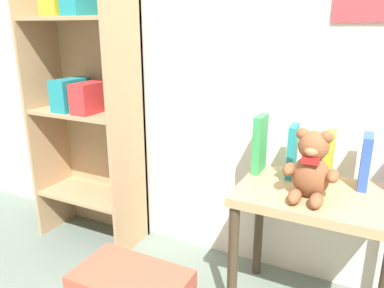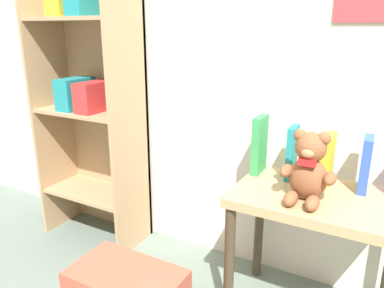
# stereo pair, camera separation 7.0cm
# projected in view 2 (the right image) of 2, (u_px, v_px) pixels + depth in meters

# --- Properties ---
(bookshelf_side) EXTENTS (0.55, 0.29, 1.42)m
(bookshelf_side) POSITION_uv_depth(u_px,v_px,m) (92.00, 95.00, 1.95)
(bookshelf_side) COLOR tan
(bookshelf_side) RESTS_ON ground_plane
(display_table) EXTENTS (0.60, 0.40, 0.54)m
(display_table) POSITION_uv_depth(u_px,v_px,m) (316.00, 218.00, 1.39)
(display_table) COLOR tan
(display_table) RESTS_ON ground_plane
(teddy_bear) EXTENTS (0.19, 0.18, 0.25)m
(teddy_bear) POSITION_uv_depth(u_px,v_px,m) (308.00, 169.00, 1.29)
(teddy_bear) COLOR brown
(teddy_bear) RESTS_ON display_table
(book_standing_green) EXTENTS (0.03, 0.11, 0.24)m
(book_standing_green) POSITION_uv_depth(u_px,v_px,m) (259.00, 145.00, 1.54)
(book_standing_green) COLOR #33934C
(book_standing_green) RESTS_ON display_table
(book_standing_teal) EXTENTS (0.03, 0.10, 0.22)m
(book_standing_teal) POSITION_uv_depth(u_px,v_px,m) (292.00, 153.00, 1.49)
(book_standing_teal) COLOR teal
(book_standing_teal) RESTS_ON display_table
(book_standing_yellow) EXTENTS (0.04, 0.11, 0.20)m
(book_standing_yellow) POSITION_uv_depth(u_px,v_px,m) (327.00, 159.00, 1.43)
(book_standing_yellow) COLOR gold
(book_standing_yellow) RESTS_ON display_table
(book_standing_blue) EXTENTS (0.04, 0.12, 0.21)m
(book_standing_blue) POSITION_uv_depth(u_px,v_px,m) (366.00, 164.00, 1.37)
(book_standing_blue) COLOR #2D51B7
(book_standing_blue) RESTS_ON display_table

